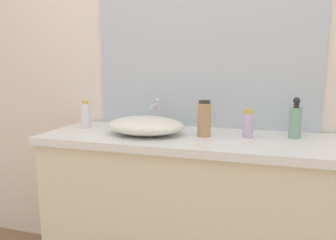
{
  "coord_description": "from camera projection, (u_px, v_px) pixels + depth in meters",
  "views": [
    {
      "loc": [
        0.32,
        -1.11,
        1.23
      ],
      "look_at": [
        -0.12,
        0.4,
        0.97
      ],
      "focal_mm": 33.35,
      "sensor_mm": 36.0,
      "label": 1
    }
  ],
  "objects": [
    {
      "name": "bathroom_wall_rear",
      "position": [
        204.0,
        56.0,
        1.82
      ],
      "size": [
        6.0,
        0.06,
        2.6
      ],
      "primitive_type": "cube",
      "color": "silver",
      "rests_on": "ground"
    },
    {
      "name": "vanity_counter",
      "position": [
        191.0,
        217.0,
        1.67
      ],
      "size": [
        1.56,
        0.54,
        0.89
      ],
      "color": "beige",
      "rests_on": "ground"
    },
    {
      "name": "wall_mirror_panel",
      "position": [
        203.0,
        16.0,
        1.74
      ],
      "size": [
        1.28,
        0.01,
        1.26
      ],
      "primitive_type": "cube",
      "color": "#B2BCC6",
      "rests_on": "vanity_counter"
    },
    {
      "name": "sink_basin",
      "position": [
        146.0,
        125.0,
        1.63
      ],
      "size": [
        0.41,
        0.32,
        0.09
      ],
      "primitive_type": "ellipsoid",
      "color": "silver",
      "rests_on": "vanity_counter"
    },
    {
      "name": "faucet",
      "position": [
        156.0,
        110.0,
        1.78
      ],
      "size": [
        0.03,
        0.15,
        0.17
      ],
      "color": "silver",
      "rests_on": "vanity_counter"
    },
    {
      "name": "soap_dispenser",
      "position": [
        295.0,
        121.0,
        1.53
      ],
      "size": [
        0.06,
        0.06,
        0.2
      ],
      "color": "#77A388",
      "rests_on": "vanity_counter"
    },
    {
      "name": "lotion_bottle",
      "position": [
        248.0,
        124.0,
        1.55
      ],
      "size": [
        0.05,
        0.05,
        0.14
      ],
      "color": "#C0AECD",
      "rests_on": "vanity_counter"
    },
    {
      "name": "perfume_bottle",
      "position": [
        86.0,
        115.0,
        1.79
      ],
      "size": [
        0.06,
        0.06,
        0.16
      ],
      "color": "white",
      "rests_on": "vanity_counter"
    },
    {
      "name": "spray_can",
      "position": [
        204.0,
        119.0,
        1.57
      ],
      "size": [
        0.07,
        0.07,
        0.18
      ],
      "color": "tan",
      "rests_on": "vanity_counter"
    }
  ]
}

